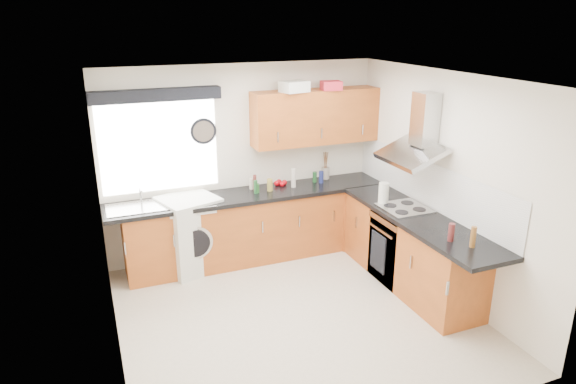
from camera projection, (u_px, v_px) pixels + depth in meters
name	position (u px, v px, depth m)	size (l,w,h in m)	color
ground_plane	(296.00, 316.00, 5.50)	(3.60, 3.60, 0.00)	beige
ceiling	(297.00, 79.00, 4.69)	(3.60, 3.60, 0.02)	white
wall_back	(243.00, 161.00, 6.67)	(3.60, 0.02, 2.50)	silver
wall_front	(399.00, 292.00, 3.51)	(3.60, 0.02, 2.50)	silver
wall_left	(106.00, 234.00, 4.46)	(0.02, 3.60, 2.50)	silver
wall_right	(445.00, 185.00, 5.73)	(0.02, 3.60, 2.50)	silver
window	(159.00, 146.00, 6.19)	(1.40, 0.02, 1.10)	beige
window_blind	(156.00, 95.00, 5.91)	(1.50, 0.18, 0.14)	black
splashback	(427.00, 184.00, 6.01)	(0.01, 3.00, 0.54)	white
base_cab_back	(244.00, 229.00, 6.65)	(3.00, 0.58, 0.86)	#8F4317
base_cab_corner	(353.00, 212.00, 7.21)	(0.60, 0.60, 0.86)	#8F4317
base_cab_right	(410.00, 251.00, 6.03)	(0.58, 2.10, 0.86)	#8F4317
worktop_back	(251.00, 195.00, 6.53)	(3.60, 0.62, 0.05)	black
worktop_right	(420.00, 219.00, 5.74)	(0.62, 2.42, 0.05)	black
sink	(143.00, 204.00, 6.04)	(0.84, 0.46, 0.10)	#ABABAB
oven	(402.00, 246.00, 6.16)	(0.56, 0.58, 0.85)	black
hob_plate	(405.00, 208.00, 6.00)	(0.52, 0.52, 0.01)	#ABABAB
extractor_hood	(418.00, 136.00, 5.75)	(0.52, 0.78, 0.66)	#ABABAB
upper_cabinets	(316.00, 117.00, 6.67)	(1.70, 0.35, 0.70)	#8F4317
washing_machine	(190.00, 234.00, 6.40)	(0.64, 0.62, 0.94)	beige
wall_clock	(204.00, 131.00, 6.33)	(0.33, 0.33, 0.04)	black
casserole	(294.00, 87.00, 6.32)	(0.32, 0.23, 0.14)	beige
storage_box	(331.00, 85.00, 6.51)	(0.25, 0.21, 0.11)	red
utensil_pot	(325.00, 173.00, 7.08)	(0.11, 0.11, 0.16)	gray
kitchen_roll	(384.00, 193.00, 6.10)	(0.12, 0.12, 0.26)	beige
tomato_cluster	(280.00, 183.00, 6.80)	(0.15, 0.15, 0.07)	#BD030D
jar_0	(270.00, 185.00, 6.58)	(0.07, 0.07, 0.16)	olive
jar_1	(257.00, 188.00, 6.52)	(0.05, 0.05, 0.12)	#1C4E1C
jar_2	(255.00, 183.00, 6.59)	(0.04, 0.04, 0.21)	#5A2220
jar_3	(256.00, 187.00, 6.48)	(0.05, 0.05, 0.17)	#194820
jar_4	(321.00, 177.00, 6.89)	(0.06, 0.06, 0.16)	#161D4E
jar_5	(252.00, 184.00, 6.66)	(0.07, 0.07, 0.14)	#B4AC99
jar_6	(315.00, 177.00, 6.93)	(0.06, 0.06, 0.14)	#18431D
jar_7	(294.00, 178.00, 6.71)	(0.06, 0.06, 0.25)	#B9AC9E
bottle_0	(473.00, 237.00, 4.97)	(0.05, 0.05, 0.21)	brown
bottle_1	(451.00, 232.00, 5.11)	(0.06, 0.06, 0.19)	#581F1F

